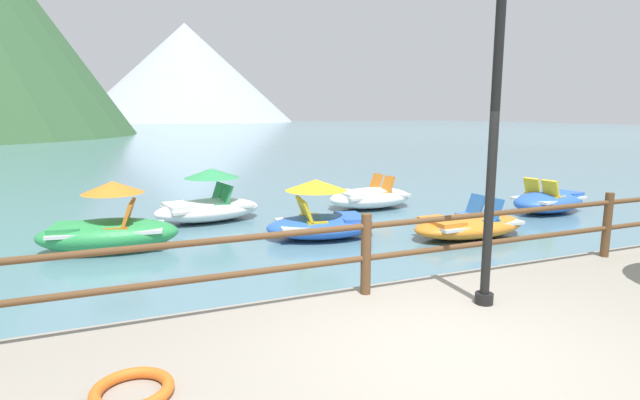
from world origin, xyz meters
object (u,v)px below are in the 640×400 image
at_px(lamp_post, 499,47).
at_px(pedal_boat_0, 109,228).
at_px(pedal_boat_6, 370,197).
at_px(life_ring, 132,390).
at_px(pedal_boat_2, 549,201).
at_px(pedal_boat_4, 469,225).
at_px(pedal_boat_5, 321,218).
at_px(pedal_boat_1, 208,204).

bearing_deg(lamp_post, pedal_boat_0, 124.53).
distance_m(lamp_post, pedal_boat_6, 8.37).
distance_m(lamp_post, pedal_boat_0, 7.25).
height_order(life_ring, pedal_boat_0, pedal_boat_0).
height_order(life_ring, pedal_boat_2, pedal_boat_2).
height_order(life_ring, pedal_boat_4, pedal_boat_4).
distance_m(lamp_post, life_ring, 4.59).
relative_size(life_ring, pedal_boat_0, 0.24).
relative_size(pedal_boat_4, pedal_boat_5, 1.07).
xyz_separation_m(lamp_post, pedal_boat_6, (2.60, 7.42, -2.86)).
relative_size(lamp_post, pedal_boat_1, 1.73).
distance_m(life_ring, pedal_boat_1, 8.15).
relative_size(pedal_boat_4, pedal_boat_6, 1.06).
xyz_separation_m(pedal_boat_1, pedal_boat_5, (1.79, -2.51, -0.01)).
bearing_deg(pedal_boat_2, life_ring, -151.29).
xyz_separation_m(pedal_boat_5, pedal_boat_6, (2.47, 2.49, -0.12)).
bearing_deg(pedal_boat_4, lamp_post, -127.29).
bearing_deg(pedal_boat_1, pedal_boat_0, -138.39).
relative_size(pedal_boat_2, pedal_boat_4, 0.93).
bearing_deg(life_ring, pedal_boat_2, 28.71).
height_order(lamp_post, pedal_boat_4, lamp_post).
bearing_deg(pedal_boat_2, pedal_boat_1, 163.95).
xyz_separation_m(pedal_boat_2, pedal_boat_5, (-6.33, -0.17, 0.10)).
relative_size(lamp_post, pedal_boat_0, 1.78).
xyz_separation_m(pedal_boat_1, pedal_boat_6, (4.26, -0.02, -0.12)).
height_order(pedal_boat_2, pedal_boat_5, pedal_boat_5).
bearing_deg(pedal_boat_0, lamp_post, -55.47).
height_order(lamp_post, pedal_boat_5, lamp_post).
bearing_deg(pedal_boat_4, pedal_boat_0, 165.68).
relative_size(lamp_post, life_ring, 7.54).
bearing_deg(pedal_boat_1, life_ring, -104.38).
bearing_deg(pedal_boat_6, pedal_boat_5, -134.76).
distance_m(pedal_boat_1, pedal_boat_4, 5.83).
relative_size(life_ring, pedal_boat_2, 0.25).
xyz_separation_m(life_ring, pedal_boat_5, (3.81, 5.38, -0.05)).
bearing_deg(life_ring, pedal_boat_6, 51.40).
bearing_deg(pedal_boat_4, pedal_boat_2, 19.92).
height_order(lamp_post, pedal_boat_6, lamp_post).
relative_size(pedal_boat_1, pedal_boat_4, 1.03).
height_order(lamp_post, pedal_boat_0, lamp_post).
xyz_separation_m(life_ring, pedal_boat_6, (6.28, 7.87, -0.17)).
distance_m(pedal_boat_4, pedal_boat_5, 3.00).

